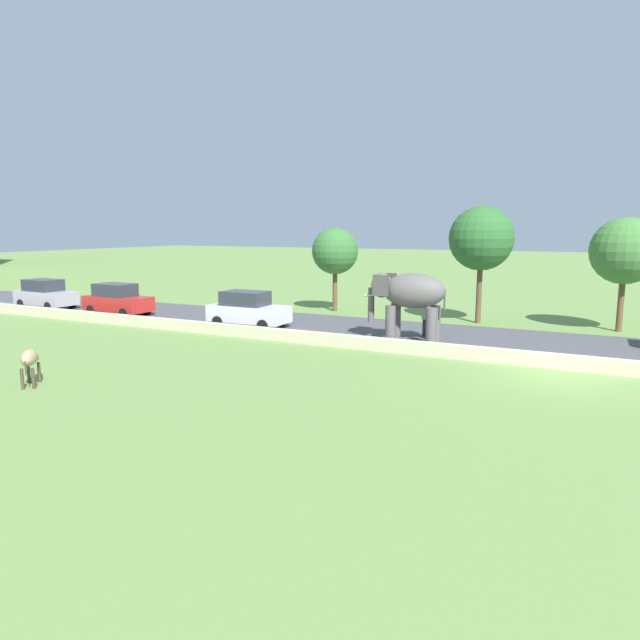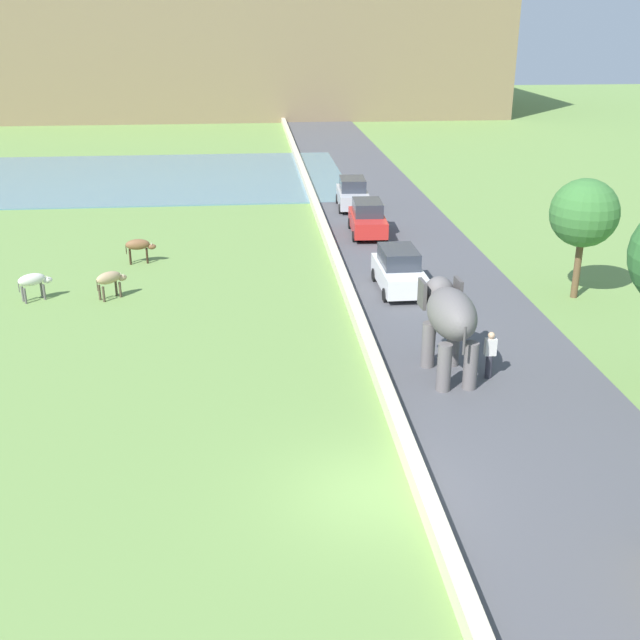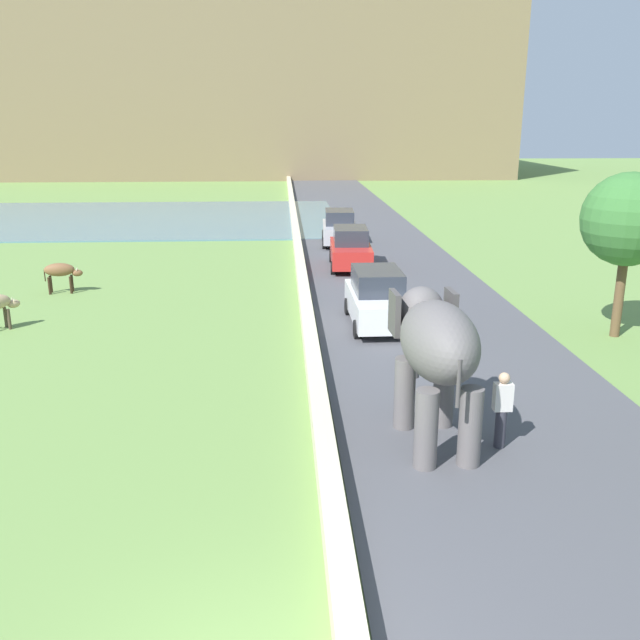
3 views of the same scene
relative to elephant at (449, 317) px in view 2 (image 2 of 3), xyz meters
The scene contains 14 objects.
ground_plane 7.45m from the elephant, 118.43° to the right, with size 220.00×220.00×0.00m, color #6B8E47.
road_surface 13.93m from the elephant, 83.39° to the left, with size 7.00×120.00×0.06m, color #4C4C51.
barrier_wall 12.04m from the elephant, 100.71° to the left, with size 0.40×110.00×0.52m, color beige.
lake 37.77m from the elephant, 117.49° to the left, with size 36.00×18.00×0.08m, color slate.
hill_distant 76.73m from the elephant, 97.09° to the left, with size 64.00×28.00×20.09m, color #7F6B4C.
elephant is the anchor object (origin of this frame).
person_beside_elephant 1.78m from the elephant, 16.94° to the right, with size 0.36×0.22×1.63m.
car_red 17.04m from the elephant, 89.95° to the left, with size 1.94×4.07×1.80m.
car_white 8.31m from the elephant, 89.92° to the left, with size 1.83×4.02×1.80m.
car_silver 22.98m from the elephant, 89.96° to the left, with size 1.95×4.08×1.80m.
cow_brown 17.41m from the elephant, 130.61° to the left, with size 1.42×0.59×1.15m.
cow_tan 14.61m from the elephant, 144.75° to the left, with size 1.27×1.15×1.15m.
cow_white 17.21m from the elephant, 150.52° to the left, with size 1.35×1.02×1.15m.
tree_near 9.90m from the elephant, 43.73° to the left, with size 2.72×2.72×4.91m.
Camera 2 is at (-2.73, -15.82, 10.95)m, focal length 43.45 mm.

